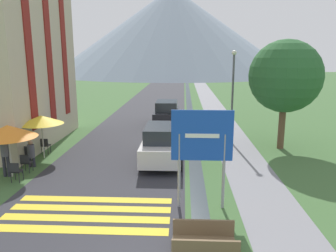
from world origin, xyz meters
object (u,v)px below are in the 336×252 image
(parked_car_near, at_px, (162,143))
(cafe_chair_nearest, at_px, (15,170))
(footbridge, at_px, (204,244))
(cafe_chair_middle, at_px, (27,153))
(road_sign, at_px, (202,144))
(cafe_umbrella_middle_yellow, at_px, (41,120))
(hotel_building, at_px, (5,39))
(tree_by_path, at_px, (285,76))
(person_standing_terrace, at_px, (5,153))
(streetlamp, at_px, (233,89))
(cafe_chair_near_left, at_px, (26,162))
(parked_car_far, at_px, (167,113))
(person_seated_near, at_px, (31,152))
(cafe_umbrella_front_orange, at_px, (8,131))
(cafe_chair_far_right, at_px, (45,145))

(parked_car_near, bearing_deg, cafe_chair_nearest, -152.56)
(footbridge, height_order, cafe_chair_middle, cafe_chair_middle)
(road_sign, xyz_separation_m, cafe_umbrella_middle_yellow, (-7.66, 5.14, -0.27))
(hotel_building, xyz_separation_m, tree_by_path, (15.45, -0.42, -2.00))
(cafe_umbrella_middle_yellow, height_order, tree_by_path, tree_by_path)
(road_sign, bearing_deg, person_standing_terrace, 162.80)
(cafe_chair_nearest, xyz_separation_m, streetlamp, (9.67, 6.85, 2.66))
(person_standing_terrace, relative_size, tree_by_path, 0.30)
(road_sign, relative_size, cafe_chair_nearest, 3.97)
(parked_car_near, distance_m, cafe_chair_near_left, 6.23)
(parked_car_far, height_order, cafe_chair_middle, parked_car_far)
(hotel_building, distance_m, cafe_chair_nearest, 8.76)
(road_sign, bearing_deg, parked_car_far, 97.85)
(parked_car_near, relative_size, cafe_umbrella_middle_yellow, 2.08)
(road_sign, height_order, person_seated_near, road_sign)
(parked_car_far, xyz_separation_m, tree_by_path, (6.68, -5.97, 3.08))
(cafe_umbrella_front_orange, height_order, tree_by_path, tree_by_path)
(road_sign, distance_m, cafe_chair_near_left, 8.31)
(cafe_chair_nearest, distance_m, cafe_chair_near_left, 1.12)
(streetlamp, xyz_separation_m, tree_by_path, (2.59, -1.21, 0.82))
(hotel_building, distance_m, streetlamp, 13.18)
(cafe_chair_far_right, xyz_separation_m, person_standing_terrace, (-0.29, -3.30, 0.53))
(parked_car_near, height_order, cafe_chair_far_right, parked_car_near)
(person_standing_terrace, bearing_deg, cafe_umbrella_front_orange, -0.47)
(cafe_chair_middle, bearing_deg, streetlamp, 7.11)
(parked_car_near, bearing_deg, cafe_chair_near_left, -162.14)
(tree_by_path, bearing_deg, person_standing_terrace, -158.87)
(parked_car_far, bearing_deg, person_seated_near, -120.77)
(parked_car_far, xyz_separation_m, person_standing_terrace, (-6.30, -10.99, 0.14))
(cafe_chair_nearest, bearing_deg, road_sign, -5.00)
(road_sign, relative_size, tree_by_path, 0.57)
(person_seated_near, bearing_deg, person_standing_terrace, -111.94)
(cafe_chair_nearest, xyz_separation_m, cafe_umbrella_middle_yellow, (-0.21, 3.23, 1.47))
(cafe_chair_nearest, height_order, tree_by_path, tree_by_path)
(parked_car_far, bearing_deg, streetlamp, -49.34)
(parked_car_near, relative_size, cafe_chair_nearest, 5.36)
(hotel_building, bearing_deg, footbridge, -44.98)
(cafe_chair_middle, bearing_deg, parked_car_near, -10.86)
(parked_car_near, bearing_deg, cafe_umbrella_front_orange, -159.16)
(hotel_building, bearing_deg, cafe_chair_middle, -55.40)
(cafe_chair_near_left, bearing_deg, tree_by_path, 10.61)
(cafe_chair_middle, relative_size, person_standing_terrace, 0.47)
(cafe_chair_middle, bearing_deg, tree_by_path, -2.07)
(road_sign, height_order, person_standing_terrace, road_sign)
(cafe_chair_middle, xyz_separation_m, cafe_chair_nearest, (0.69, -2.44, 0.00))
(road_sign, distance_m, parked_car_near, 5.36)
(hotel_building, xyz_separation_m, person_standing_terrace, (2.46, -5.44, -4.94))
(cafe_umbrella_middle_yellow, distance_m, tree_by_path, 12.86)
(cafe_umbrella_front_orange, height_order, person_standing_terrace, cafe_umbrella_front_orange)
(cafe_chair_nearest, height_order, person_standing_terrace, person_standing_terrace)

